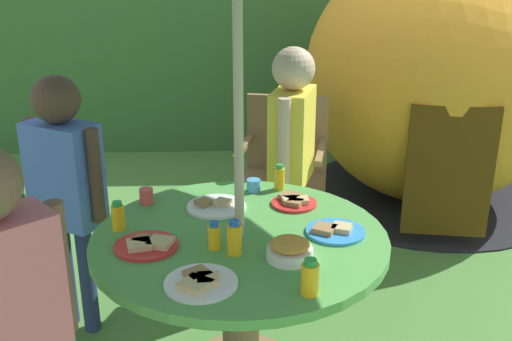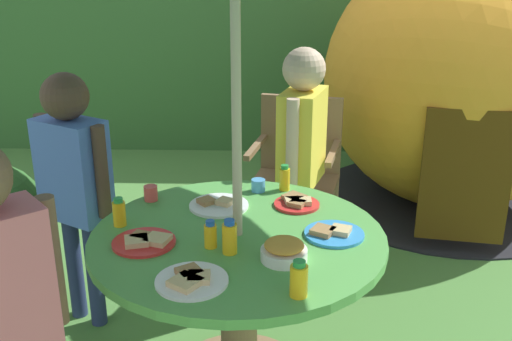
{
  "view_description": "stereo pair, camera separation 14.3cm",
  "coord_description": "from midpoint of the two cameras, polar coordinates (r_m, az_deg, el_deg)",
  "views": [
    {
      "loc": [
        -0.01,
        -2.04,
        1.71
      ],
      "look_at": [
        0.07,
        0.11,
        0.91
      ],
      "focal_mm": 41.72,
      "sensor_mm": 36.0,
      "label": 1
    },
    {
      "loc": [
        0.13,
        -2.04,
        1.71
      ],
      "look_at": [
        0.07,
        0.11,
        0.91
      ],
      "focal_mm": 41.72,
      "sensor_mm": 36.0,
      "label": 2
    }
  ],
  "objects": [
    {
      "name": "hedge_backdrop",
      "position": [
        5.53,
        -2.7,
        11.93
      ],
      "size": [
        9.0,
        0.7,
        1.8
      ],
      "primitive_type": "cube",
      "color": "#33602D",
      "rests_on": "ground_plane"
    },
    {
      "name": "garden_table",
      "position": [
        2.37,
        -3.28,
        -10.18
      ],
      "size": [
        1.13,
        1.13,
        0.69
      ],
      "color": "brown",
      "rests_on": "ground_plane"
    },
    {
      "name": "wooden_chair",
      "position": [
        3.47,
        1.52,
        0.38
      ],
      "size": [
        0.56,
        0.54,
        0.92
      ],
      "rotation": [
        0.0,
        0.0,
        -0.22
      ],
      "color": "brown",
      "rests_on": "ground_plane"
    },
    {
      "name": "dome_tent",
      "position": [
        4.33,
        15.83,
        8.56
      ],
      "size": [
        2.11,
        2.11,
        1.78
      ],
      "rotation": [
        0.0,
        0.0,
        -0.16
      ],
      "color": "orange",
      "rests_on": "ground_plane"
    },
    {
      "name": "child_in_yellow_shirt",
      "position": [
        3.06,
        2.15,
        3.28
      ],
      "size": [
        0.27,
        0.41,
        1.27
      ],
      "rotation": [
        0.0,
        0.0,
        -1.88
      ],
      "color": "brown",
      "rests_on": "ground_plane"
    },
    {
      "name": "child_in_blue_shirt",
      "position": [
        2.77,
        -19.29,
        -0.38
      ],
      "size": [
        0.37,
        0.31,
        1.23
      ],
      "rotation": [
        0.0,
        0.0,
        -0.52
      ],
      "color": "navy",
      "rests_on": "ground_plane"
    },
    {
      "name": "child_in_pink_shirt",
      "position": [
        1.87,
        -25.39,
        -11.1
      ],
      "size": [
        0.36,
        0.35,
        1.25
      ],
      "rotation": [
        0.0,
        0.0,
        0.72
      ],
      "color": "brown",
      "rests_on": "ground_plane"
    },
    {
      "name": "snack_bowl",
      "position": [
        2.09,
        1.29,
        -7.62
      ],
      "size": [
        0.16,
        0.16,
        0.08
      ],
      "color": "white",
      "rests_on": "garden_table"
    },
    {
      "name": "plate_center_front",
      "position": [
        1.97,
        -7.45,
        -10.58
      ],
      "size": [
        0.24,
        0.24,
        0.03
      ],
      "color": "white",
      "rests_on": "garden_table"
    },
    {
      "name": "plate_far_right",
      "position": [
        2.23,
        -12.24,
        -6.99
      ],
      "size": [
        0.23,
        0.23,
        0.03
      ],
      "color": "red",
      "rests_on": "garden_table"
    },
    {
      "name": "plate_back_edge",
      "position": [
        2.54,
        2.04,
        -3.01
      ],
      "size": [
        0.19,
        0.19,
        0.03
      ],
      "color": "red",
      "rests_on": "garden_table"
    },
    {
      "name": "plate_mid_left",
      "position": [
        2.51,
        -5.49,
        -3.41
      ],
      "size": [
        0.25,
        0.25,
        0.03
      ],
      "color": "white",
      "rests_on": "garden_table"
    },
    {
      "name": "plate_near_right",
      "position": [
        2.3,
        5.78,
        -5.79
      ],
      "size": [
        0.23,
        0.23,
        0.03
      ],
      "color": "#338CD8",
      "rests_on": "garden_table"
    },
    {
      "name": "juice_bottle_near_left",
      "position": [
        2.68,
        0.74,
        -0.72
      ],
      "size": [
        0.05,
        0.05,
        0.12
      ],
      "color": "yellow",
      "rests_on": "garden_table"
    },
    {
      "name": "juice_bottle_far_left",
      "position": [
        2.17,
        -5.92,
        -6.31
      ],
      "size": [
        0.05,
        0.05,
        0.11
      ],
      "color": "yellow",
      "rests_on": "garden_table"
    },
    {
      "name": "juice_bottle_center_back",
      "position": [
        2.12,
        -4.02,
        -6.53
      ],
      "size": [
        0.05,
        0.05,
        0.13
      ],
      "color": "yellow",
      "rests_on": "garden_table"
    },
    {
      "name": "juice_bottle_mid_right",
      "position": [
        1.89,
        3.01,
        -10.28
      ],
      "size": [
        0.06,
        0.06,
        0.12
      ],
      "color": "yellow",
      "rests_on": "garden_table"
    },
    {
      "name": "juice_bottle_front_edge",
      "position": [
        2.37,
        -14.78,
        -4.31
      ],
      "size": [
        0.05,
        0.05,
        0.12
      ],
      "color": "yellow",
      "rests_on": "garden_table"
    },
    {
      "name": "cup_near",
      "position": [
        2.6,
        -12.02,
        -2.42
      ],
      "size": [
        0.06,
        0.06,
        0.07
      ],
      "primitive_type": "cylinder",
      "color": "#E04C47",
      "rests_on": "garden_table"
    },
    {
      "name": "cup_far",
      "position": [
        2.67,
        -1.78,
        -1.45
      ],
      "size": [
        0.06,
        0.06,
        0.06
      ],
      "primitive_type": "cylinder",
      "color": "#4C99D8",
      "rests_on": "garden_table"
    }
  ]
}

